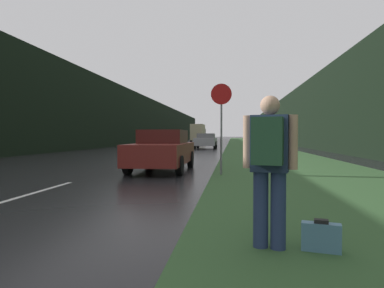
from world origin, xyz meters
The scene contains 13 objects.
grass_verge centered at (6.75, 40.00, 0.01)m, with size 6.00×240.00×0.02m, color #33562D.
lane_stripe_b centered at (0.00, 5.58, 0.00)m, with size 0.12×3.00×0.01m, color silver.
lane_stripe_c centered at (0.00, 12.58, 0.00)m, with size 0.12×3.00×0.01m, color silver.
lane_stripe_d centered at (0.00, 19.58, 0.00)m, with size 0.12×3.00×0.01m, color silver.
lane_stripe_e centered at (0.00, 26.58, 0.00)m, with size 0.12×3.00×0.01m, color silver.
treeline_far_side centered at (-9.75, 50.00, 3.64)m, with size 2.00×140.00×7.28m, color black.
treeline_near_side centered at (12.75, 50.00, 3.38)m, with size 2.00×140.00×6.76m, color black.
stop_sign centered at (4.05, 9.31, 1.80)m, with size 0.67×0.07×2.95m.
hitchhiker_with_backpack centered at (4.81, 2.10, 1.00)m, with size 0.59×0.48×1.73m.
suitcase centered at (5.37, 2.09, 0.17)m, with size 0.43×0.23×0.37m.
car_passing_near centered at (1.88, 10.50, 0.75)m, with size 1.91×4.62×1.49m.
car_passing_far centered at (1.88, 31.33, 0.76)m, with size 2.03×4.67×1.47m.
delivery_truck centered at (-1.88, 61.92, 1.74)m, with size 2.39×8.45×3.28m.
Camera 1 is at (4.39, -1.76, 1.29)m, focal length 32.00 mm.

